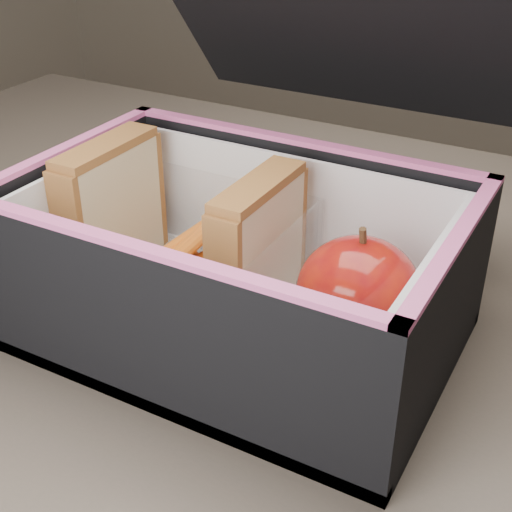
{
  "coord_description": "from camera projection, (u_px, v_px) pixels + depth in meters",
  "views": [
    {
      "loc": [
        0.24,
        -0.43,
        1.07
      ],
      "look_at": [
        0.03,
        -0.05,
        0.81
      ],
      "focal_mm": 50.0,
      "sensor_mm": 36.0,
      "label": 1
    }
  ],
  "objects": [
    {
      "name": "kitchen_table",
      "position": [
        258.0,
        376.0,
        0.63
      ],
      "size": [
        1.2,
        0.8,
        0.75
      ],
      "color": "brown",
      "rests_on": "ground"
    },
    {
      "name": "lunch_bag",
      "position": [
        241.0,
        253.0,
        0.51
      ],
      "size": [
        0.31,
        0.33,
        0.27
      ],
      "color": "black",
      "rests_on": "kitchen_table"
    },
    {
      "name": "plastic_tub",
      "position": [
        183.0,
        249.0,
        0.54
      ],
      "size": [
        0.18,
        0.13,
        0.07
      ],
      "primitive_type": null,
      "color": "white",
      "rests_on": "lunch_bag"
    },
    {
      "name": "sandwich_left",
      "position": [
        112.0,
        207.0,
        0.56
      ],
      "size": [
        0.03,
        0.1,
        0.11
      ],
      "color": "tan",
      "rests_on": "plastic_tub"
    },
    {
      "name": "sandwich_right",
      "position": [
        258.0,
        249.0,
        0.51
      ],
      "size": [
        0.03,
        0.09,
        0.1
      ],
      "color": "tan",
      "rests_on": "plastic_tub"
    },
    {
      "name": "carrot_sticks",
      "position": [
        185.0,
        265.0,
        0.55
      ],
      "size": [
        0.05,
        0.14,
        0.03
      ],
      "color": "orange",
      "rests_on": "plastic_tub"
    },
    {
      "name": "paper_napkin",
      "position": [
        356.0,
        342.0,
        0.5
      ],
      "size": [
        0.09,
        0.09,
        0.01
      ],
      "primitive_type": "cube",
      "rotation": [
        0.0,
        0.0,
        0.23
      ],
      "color": "white",
      "rests_on": "lunch_bag"
    },
    {
      "name": "red_apple",
      "position": [
        358.0,
        293.0,
        0.47
      ],
      "size": [
        0.09,
        0.09,
        0.09
      ],
      "rotation": [
        0.0,
        0.0,
        -0.1
      ],
      "color": "maroon",
      "rests_on": "paper_napkin"
    }
  ]
}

